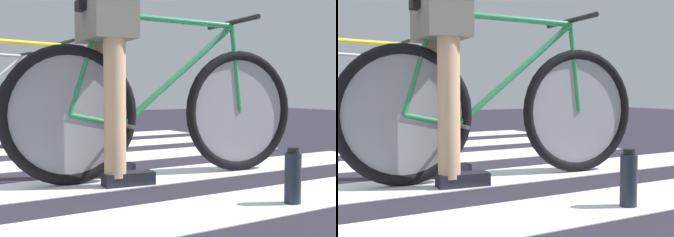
# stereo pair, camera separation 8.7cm
# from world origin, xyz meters

# --- Properties ---
(bicycle_1_of_3) EXTENTS (1.73, 0.52, 0.93)m
(bicycle_1_of_3) POSITION_xyz_m (1.04, -0.69, 0.41)
(bicycle_1_of_3) COLOR black
(bicycle_1_of_3) RESTS_ON ground
(cyclist_1_of_3) EXTENTS (0.35, 0.43, 1.02)m
(cyclist_1_of_3) POSITION_xyz_m (0.73, -0.66, 0.68)
(cyclist_1_of_3) COLOR tan
(cyclist_1_of_3) RESTS_ON ground
(bicycle_2_of_3) EXTENTS (1.74, 0.52, 0.93)m
(bicycle_2_of_3) POSITION_xyz_m (0.60, 0.96, 0.41)
(bicycle_2_of_3) COLOR black
(bicycle_2_of_3) RESTS_ON ground
(water_bottle) EXTENTS (0.07, 0.07, 0.24)m
(water_bottle) POSITION_xyz_m (1.21, -1.51, 0.14)
(water_bottle) COLOR #1C222C
(water_bottle) RESTS_ON ground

